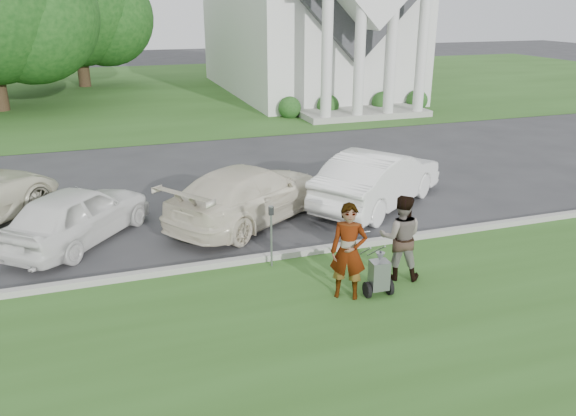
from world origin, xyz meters
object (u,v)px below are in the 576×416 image
car_c (250,194)px  person_right (400,238)px  person_left (348,252)px  car_b (77,214)px  car_d (378,179)px  tree_back (76,11)px  parking_meter_near (271,229)px  striping_cart (379,276)px

car_c → person_right: bearing=170.7°
person_left → car_b: person_left is taller
car_b → car_d: car_d is taller
tree_back → parking_meter_near: bearing=-82.5°
person_left → person_right: bearing=46.6°
car_c → tree_back: bearing=-26.8°
person_left → parking_meter_near: size_ratio=1.36×
striping_cart → parking_meter_near: parking_meter_near is taller
parking_meter_near → car_b: parking_meter_near is taller
car_c → person_left: bearing=153.3°
person_right → parking_meter_near: person_right is taller
tree_back → person_left: 32.04m
striping_cart → car_d: size_ratio=0.23×
striping_cart → parking_meter_near: size_ratio=0.78×
tree_back → car_d: 28.38m
car_b → car_c: (4.11, 0.06, 0.04)m
tree_back → person_right: (6.18, -31.04, -3.85)m
tree_back → striping_cart: 32.33m
person_right → parking_meter_near: 2.62m
striping_cart → person_right: person_right is taller
tree_back → parking_meter_near: tree_back is taller
car_d → car_c: bearing=54.3°
striping_cart → car_c: size_ratio=0.22×
striping_cart → car_b: bearing=142.8°
person_right → parking_meter_near: (-2.27, 1.30, -0.02)m
car_b → person_right: bearing=-174.7°
car_c → car_b: bearing=55.2°
person_left → person_right: size_ratio=1.06×
parking_meter_near → car_d: bearing=35.3°
striping_cart → person_right: (0.72, 0.54, 0.46)m
person_right → car_b: (-6.11, 3.99, -0.20)m
person_right → car_d: (1.57, 4.02, -0.10)m
tree_back → car_b: 27.35m
tree_back → car_d: tree_back is taller
car_c → car_d: car_d is taller
striping_cart → car_b: 7.04m
tree_back → striping_cart: bearing=-80.2°
car_b → car_c: size_ratio=0.81×
car_b → car_d: bearing=-141.3°
person_left → car_c: size_ratio=0.38×
person_right → tree_back: bearing=-54.2°
striping_cart → car_d: (2.29, 4.56, 0.35)m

